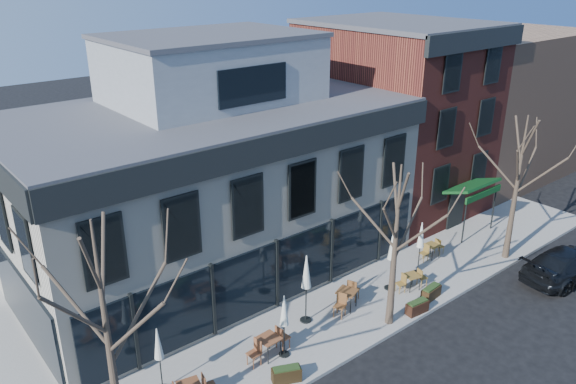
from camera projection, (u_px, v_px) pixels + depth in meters
ground at (276, 310)px, 24.72m from camera, size 120.00×120.00×0.00m
sidewalk_front at (363, 303)px, 25.06m from camera, size 33.50×4.70×0.15m
corner_building at (210, 178)px, 26.61m from camera, size 18.39×10.39×11.10m
red_brick_building at (393, 116)px, 33.80m from camera, size 8.20×11.78×11.18m
bg_building at (473, 100)px, 40.65m from camera, size 12.00×12.00×10.00m
tree_corner at (109, 342)px, 15.84m from camera, size 3.93×3.98×7.92m
tree_mid at (395, 245)px, 22.27m from camera, size 3.50×3.55×7.04m
tree_right at (517, 187)px, 27.47m from camera, size 3.72×3.77×7.48m
parked_sedan at (568, 264)px, 26.96m from camera, size 5.62×2.87×1.56m
cafe_set_2 at (269, 345)px, 21.38m from camera, size 2.00×0.84×1.04m
cafe_set_3 at (347, 297)px, 24.42m from camera, size 2.04×1.20×1.06m
cafe_set_4 at (412, 280)px, 25.91m from camera, size 1.73×0.81×0.89m
cafe_set_5 at (432, 249)px, 28.71m from camera, size 1.68×0.69×0.88m
umbrella_0 at (158, 347)px, 19.24m from camera, size 0.41×0.41×2.56m
umbrella_1 at (284, 314)px, 20.95m from camera, size 0.43×0.43×2.67m
umbrella_2 at (306, 275)px, 22.90m from camera, size 0.50×0.50×3.13m
umbrella_3 at (392, 249)px, 25.31m from camera, size 0.47×0.47×2.96m
umbrella_4 at (421, 238)px, 26.70m from camera, size 0.43×0.43×2.71m
planter_1 at (286, 374)px, 20.20m from camera, size 1.14×0.83×0.59m
planter_2 at (417, 307)px, 24.17m from camera, size 1.09×0.53×0.59m
planter_3 at (431, 292)px, 25.24m from camera, size 1.11×0.53×0.60m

